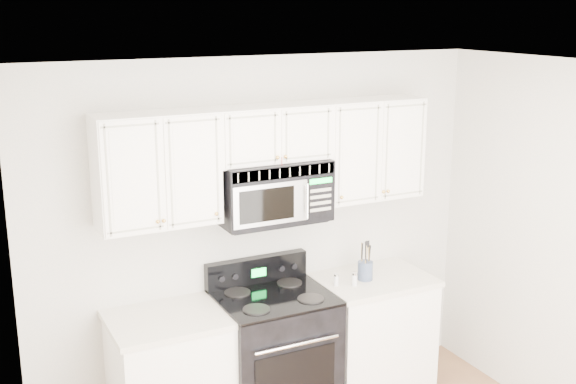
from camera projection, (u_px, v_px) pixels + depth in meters
room at (397, 322)px, 3.84m from camera, size 3.51×3.51×2.61m
base_cabinet_left at (175, 382)px, 4.96m from camera, size 0.86×0.65×0.92m
base_cabinet_right at (371, 336)px, 5.65m from camera, size 0.86×0.65×0.92m
range at (274, 353)px, 5.24m from camera, size 0.80×0.72×1.13m
upper_cabinets at (270, 153)px, 5.05m from camera, size 2.44×0.37×0.75m
microwave at (273, 191)px, 5.09m from camera, size 0.79×0.44×0.43m
utensil_crock at (365, 269)px, 5.46m from camera, size 0.11×0.11×0.31m
shaker_salt at (336, 280)px, 5.35m from camera, size 0.04×0.04×0.09m
shaker_pepper at (354, 279)px, 5.34m from camera, size 0.04×0.04×0.10m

